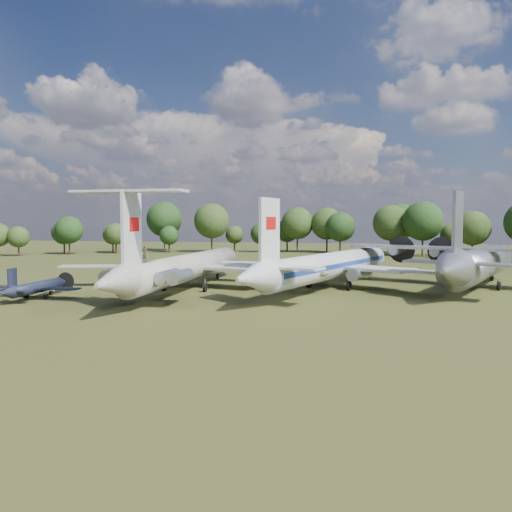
% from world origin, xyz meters
% --- Properties ---
extents(ground, '(300.00, 300.00, 0.00)m').
position_xyz_m(ground, '(0.00, 0.00, 0.00)').
color(ground, '#1F3913').
rests_on(ground, ground).
extents(il62_airliner, '(39.24, 50.59, 4.90)m').
position_xyz_m(il62_airliner, '(-0.68, -0.11, 2.45)').
color(il62_airliner, silver).
rests_on(il62_airliner, ground).
extents(tu104_jet, '(52.58, 60.17, 5.04)m').
position_xyz_m(tu104_jet, '(18.34, 5.34, 2.52)').
color(tu104_jet, silver).
rests_on(tu104_jet, ground).
extents(an12_transport, '(51.29, 53.71, 5.58)m').
position_xyz_m(an12_transport, '(38.57, 9.68, 2.79)').
color(an12_transport, '#979A9E').
rests_on(an12_transport, ground).
extents(small_prop_west, '(10.55, 14.21, 2.05)m').
position_xyz_m(small_prop_west, '(-16.12, -11.35, 1.03)').
color(small_prop_west, black).
rests_on(small_prop_west, ground).
extents(person_on_il62, '(0.73, 0.55, 1.83)m').
position_xyz_m(person_on_il62, '(-0.90, -13.83, 5.82)').
color(person_on_il62, '#9A824E').
rests_on(person_on_il62, il62_airliner).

